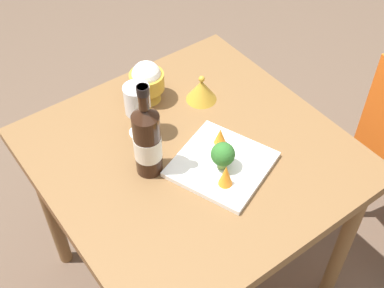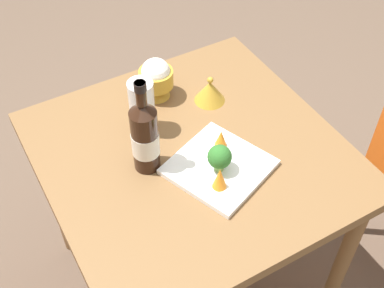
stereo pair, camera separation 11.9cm
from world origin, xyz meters
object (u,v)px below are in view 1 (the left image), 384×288
at_px(rice_bowl, 147,81).
at_px(wine_glass, 137,101).
at_px(carrot_garnish_left, 226,175).
at_px(serving_plate, 222,164).
at_px(broccoli_floret, 223,155).
at_px(carrot_garnish_right, 220,136).
at_px(wine_bottle, 147,140).
at_px(rice_bowl_lid, 201,90).

bearing_deg(rice_bowl, wine_glass, 138.26).
distance_m(wine_glass, carrot_garnish_left, 0.33).
distance_m(serving_plate, broccoli_floret, 0.06).
xyz_separation_m(rice_bowl, serving_plate, (-0.37, -0.01, -0.07)).
xyz_separation_m(serving_plate, carrot_garnish_right, (0.07, -0.04, 0.04)).
relative_size(serving_plate, carrot_garnish_right, 5.90).
height_order(wine_bottle, wine_glass, wine_bottle).
bearing_deg(carrot_garnish_left, rice_bowl, -4.10).
distance_m(rice_bowl, broccoli_floret, 0.38).
bearing_deg(serving_plate, broccoli_floret, 145.49).
bearing_deg(carrot_garnish_right, broccoli_floret, 145.33).
xyz_separation_m(wine_glass, serving_plate, (-0.25, -0.11, -0.12)).
distance_m(wine_glass, rice_bowl_lid, 0.26).
relative_size(wine_bottle, rice_bowl, 2.14).
height_order(rice_bowl, carrot_garnish_right, rice_bowl).
distance_m(serving_plate, carrot_garnish_right, 0.09).
bearing_deg(rice_bowl_lid, rice_bowl, 52.84).
bearing_deg(carrot_garnish_left, broccoli_floret, -30.88).
height_order(serving_plate, broccoli_floret, broccoli_floret).
relative_size(wine_bottle, serving_plate, 0.94).
bearing_deg(broccoli_floret, carrot_garnish_left, 149.12).
xyz_separation_m(rice_bowl_lid, carrot_garnish_right, (-0.20, 0.08, 0.01)).
relative_size(wine_bottle, broccoli_floret, 3.54).
relative_size(wine_bottle, carrot_garnish_left, 4.37).
relative_size(wine_glass, carrot_garnish_right, 3.26).
bearing_deg(wine_glass, carrot_garnish_left, -166.94).
relative_size(wine_bottle, wine_glass, 1.70).
relative_size(wine_glass, carrot_garnish_left, 2.58).
xyz_separation_m(wine_bottle, rice_bowl_lid, (0.15, -0.30, -0.08)).
bearing_deg(carrot_garnish_right, serving_plate, 145.30).
bearing_deg(wine_bottle, carrot_garnish_right, -102.66).
bearing_deg(serving_plate, rice_bowl_lid, -25.85).
xyz_separation_m(wine_bottle, carrot_garnish_left, (-0.18, -0.13, -0.07)).
bearing_deg(wine_glass, wine_bottle, 157.79).
relative_size(rice_bowl, broccoli_floret, 1.65).
relative_size(rice_bowl_lid, carrot_garnish_right, 1.82).
distance_m(serving_plate, carrot_garnish_left, 0.09).
bearing_deg(broccoli_floret, wine_glass, 21.64).
bearing_deg(carrot_garnish_left, serving_plate, -31.61).
bearing_deg(rice_bowl, carrot_garnish_left, 175.90).
bearing_deg(carrot_garnish_left, rice_bowl_lid, -27.03).
xyz_separation_m(rice_bowl_lid, broccoli_floret, (-0.28, 0.14, 0.03)).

